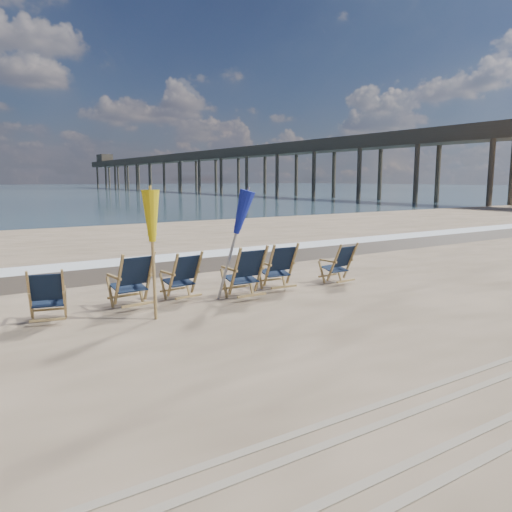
{
  "coord_description": "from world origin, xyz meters",
  "views": [
    {
      "loc": [
        -5.13,
        -5.59,
        2.34
      ],
      "look_at": [
        0.0,
        2.2,
        0.9
      ],
      "focal_mm": 35.0,
      "sensor_mm": 36.0,
      "label": 1
    }
  ],
  "objects_px": {
    "beach_chair_2": "(197,274)",
    "umbrella_blue": "(231,215)",
    "beach_chair_5": "(351,262)",
    "umbrella_yellow": "(152,223)",
    "beach_chair_0": "(64,295)",
    "fishing_pier": "(213,166)",
    "beach_chair_4": "(293,266)",
    "beach_chair_3": "(261,271)",
    "beach_chair_1": "(150,278)"
  },
  "relations": [
    {
      "from": "umbrella_blue",
      "to": "fishing_pier",
      "type": "bearing_deg",
      "value": 61.79
    },
    {
      "from": "beach_chair_0",
      "to": "beach_chair_4",
      "type": "height_order",
      "value": "beach_chair_4"
    },
    {
      "from": "beach_chair_1",
      "to": "fishing_pier",
      "type": "distance_m",
      "value": 81.49
    },
    {
      "from": "umbrella_yellow",
      "to": "beach_chair_1",
      "type": "bearing_deg",
      "value": 73.63
    },
    {
      "from": "beach_chair_5",
      "to": "fishing_pier",
      "type": "bearing_deg",
      "value": -120.33
    },
    {
      "from": "beach_chair_0",
      "to": "umbrella_blue",
      "type": "bearing_deg",
      "value": -167.23
    },
    {
      "from": "beach_chair_2",
      "to": "umbrella_blue",
      "type": "xyz_separation_m",
      "value": [
        0.56,
        -0.41,
        1.17
      ]
    },
    {
      "from": "beach_chair_2",
      "to": "beach_chair_5",
      "type": "distance_m",
      "value": 3.64
    },
    {
      "from": "beach_chair_0",
      "to": "beach_chair_5",
      "type": "relative_size",
      "value": 0.98
    },
    {
      "from": "beach_chair_4",
      "to": "fishing_pier",
      "type": "relative_size",
      "value": 0.01
    },
    {
      "from": "beach_chair_3",
      "to": "fishing_pier",
      "type": "xyz_separation_m",
      "value": [
        37.7,
        71.53,
        4.11
      ]
    },
    {
      "from": "beach_chair_1",
      "to": "beach_chair_5",
      "type": "distance_m",
      "value": 4.64
    },
    {
      "from": "beach_chair_3",
      "to": "beach_chair_5",
      "type": "height_order",
      "value": "beach_chair_3"
    },
    {
      "from": "beach_chair_5",
      "to": "umbrella_blue",
      "type": "xyz_separation_m",
      "value": [
        -3.04,
        0.15,
        1.18
      ]
    },
    {
      "from": "beach_chair_1",
      "to": "beach_chair_4",
      "type": "xyz_separation_m",
      "value": [
        3.1,
        -0.28,
        -0.02
      ]
    },
    {
      "from": "beach_chair_2",
      "to": "beach_chair_4",
      "type": "distance_m",
      "value": 2.12
    },
    {
      "from": "beach_chair_3",
      "to": "umbrella_yellow",
      "type": "bearing_deg",
      "value": 7.44
    },
    {
      "from": "beach_chair_5",
      "to": "umbrella_yellow",
      "type": "distance_m",
      "value": 5.0
    },
    {
      "from": "beach_chair_2",
      "to": "beach_chair_3",
      "type": "xyz_separation_m",
      "value": [
        1.1,
        -0.64,
        0.05
      ]
    },
    {
      "from": "beach_chair_4",
      "to": "umbrella_yellow",
      "type": "distance_m",
      "value": 3.56
    },
    {
      "from": "beach_chair_4",
      "to": "beach_chair_5",
      "type": "distance_m",
      "value": 1.53
    },
    {
      "from": "beach_chair_3",
      "to": "beach_chair_2",
      "type": "bearing_deg",
      "value": -29.66
    },
    {
      "from": "beach_chair_0",
      "to": "fishing_pier",
      "type": "height_order",
      "value": "fishing_pier"
    },
    {
      "from": "beach_chair_0",
      "to": "beach_chair_1",
      "type": "distance_m",
      "value": 1.58
    },
    {
      "from": "fishing_pier",
      "to": "beach_chair_1",
      "type": "bearing_deg",
      "value": -119.29
    },
    {
      "from": "beach_chair_5",
      "to": "umbrella_blue",
      "type": "relative_size",
      "value": 0.43
    },
    {
      "from": "umbrella_yellow",
      "to": "umbrella_blue",
      "type": "bearing_deg",
      "value": 15.78
    },
    {
      "from": "beach_chair_2",
      "to": "fishing_pier",
      "type": "xyz_separation_m",
      "value": [
        38.79,
        70.89,
        4.16
      ]
    },
    {
      "from": "beach_chair_2",
      "to": "beach_chair_4",
      "type": "xyz_separation_m",
      "value": [
        2.08,
        -0.37,
        0.03
      ]
    },
    {
      "from": "beach_chair_0",
      "to": "beach_chair_2",
      "type": "xyz_separation_m",
      "value": [
        2.58,
        0.32,
        0.02
      ]
    },
    {
      "from": "beach_chair_5",
      "to": "beach_chair_4",
      "type": "bearing_deg",
      "value": -11.16
    },
    {
      "from": "beach_chair_0",
      "to": "beach_chair_3",
      "type": "bearing_deg",
      "value": -170.64
    },
    {
      "from": "beach_chair_4",
      "to": "fishing_pier",
      "type": "bearing_deg",
      "value": -112.57
    },
    {
      "from": "beach_chair_1",
      "to": "beach_chair_2",
      "type": "height_order",
      "value": "beach_chair_1"
    },
    {
      "from": "beach_chair_0",
      "to": "beach_chair_4",
      "type": "bearing_deg",
      "value": -166.28
    },
    {
      "from": "beach_chair_0",
      "to": "umbrella_blue",
      "type": "height_order",
      "value": "umbrella_blue"
    },
    {
      "from": "umbrella_yellow",
      "to": "umbrella_blue",
      "type": "relative_size",
      "value": 0.99
    },
    {
      "from": "beach_chair_5",
      "to": "beach_chair_3",
      "type": "bearing_deg",
      "value": -2.25
    },
    {
      "from": "beach_chair_1",
      "to": "beach_chair_0",
      "type": "bearing_deg",
      "value": 3.07
    },
    {
      "from": "umbrella_blue",
      "to": "beach_chair_3",
      "type": "bearing_deg",
      "value": -23.62
    },
    {
      "from": "beach_chair_2",
      "to": "umbrella_blue",
      "type": "relative_size",
      "value": 0.45
    },
    {
      "from": "beach_chair_4",
      "to": "fishing_pier",
      "type": "xyz_separation_m",
      "value": [
        36.71,
        71.26,
        4.14
      ]
    },
    {
      "from": "beach_chair_3",
      "to": "umbrella_yellow",
      "type": "distance_m",
      "value": 2.61
    },
    {
      "from": "umbrella_blue",
      "to": "beach_chair_0",
      "type": "bearing_deg",
      "value": 178.34
    },
    {
      "from": "beach_chair_1",
      "to": "beach_chair_2",
      "type": "bearing_deg",
      "value": -179.96
    },
    {
      "from": "beach_chair_0",
      "to": "umbrella_yellow",
      "type": "bearing_deg",
      "value": 169.89
    },
    {
      "from": "beach_chair_0",
      "to": "beach_chair_3",
      "type": "relative_size",
      "value": 0.86
    },
    {
      "from": "beach_chair_0",
      "to": "umbrella_blue",
      "type": "xyz_separation_m",
      "value": [
        3.14,
        -0.09,
        1.19
      ]
    },
    {
      "from": "beach_chair_1",
      "to": "beach_chair_5",
      "type": "xyz_separation_m",
      "value": [
        4.61,
        -0.47,
        -0.06
      ]
    },
    {
      "from": "beach_chair_0",
      "to": "beach_chair_2",
      "type": "relative_size",
      "value": 0.95
    }
  ]
}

